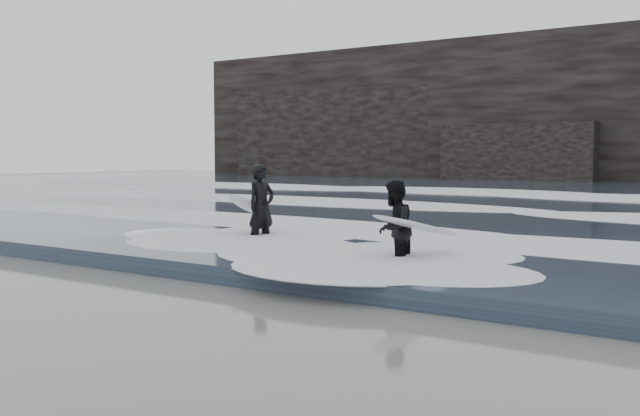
{
  "coord_description": "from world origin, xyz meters",
  "views": [
    {
      "loc": [
        7.35,
        -4.98,
        1.98
      ],
      "look_at": [
        0.06,
        5.87,
        1.0
      ],
      "focal_mm": 40.0,
      "sensor_mm": 36.0,
      "label": 1
    }
  ],
  "objects": [
    {
      "name": "foam_near",
      "position": [
        0.0,
        9.0,
        0.4
      ],
      "size": [
        60.0,
        3.2,
        0.2
      ],
      "primitive_type": "ellipsoid",
      "color": "white",
      "rests_on": "sea"
    },
    {
      "name": "ground",
      "position": [
        0.0,
        0.0,
        0.0
      ],
      "size": [
        120.0,
        120.0,
        0.0
      ],
      "primitive_type": "plane",
      "color": "olive",
      "rests_on": "ground"
    },
    {
      "name": "foam_far",
      "position": [
        0.0,
        25.0,
        0.45
      ],
      "size": [
        60.0,
        4.8,
        0.3
      ],
      "primitive_type": "ellipsoid",
      "color": "white",
      "rests_on": "sea"
    },
    {
      "name": "foam_mid",
      "position": [
        0.0,
        16.0,
        0.42
      ],
      "size": [
        60.0,
        4.0,
        0.24
      ],
      "primitive_type": "ellipsoid",
      "color": "white",
      "rests_on": "sea"
    },
    {
      "name": "sea",
      "position": [
        0.0,
        29.0,
        0.15
      ],
      "size": [
        90.0,
        52.0,
        0.3
      ],
      "primitive_type": "cube",
      "color": "#283447",
      "rests_on": "ground"
    },
    {
      "name": "surfer_right",
      "position": [
        1.97,
        5.27,
        0.79
      ],
      "size": [
        1.3,
        2.08,
        1.57
      ],
      "color": "black",
      "rests_on": "ground"
    },
    {
      "name": "surfer_left",
      "position": [
        -1.86,
        6.47,
        0.9
      ],
      "size": [
        1.21,
        1.89,
        1.78
      ],
      "color": "black",
      "rests_on": "ground"
    }
  ]
}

